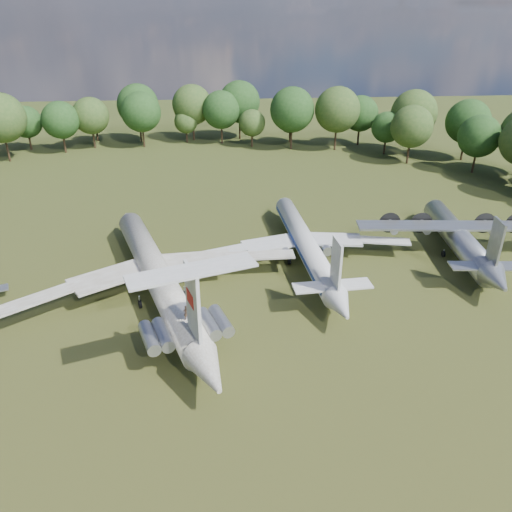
{
  "coord_description": "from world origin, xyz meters",
  "views": [
    {
      "loc": [
        6.84,
        -57.27,
        34.58
      ],
      "look_at": [
        11.27,
        0.64,
        5.0
      ],
      "focal_mm": 35.0,
      "sensor_mm": 36.0,
      "label": 1
    }
  ],
  "objects_px": {
    "tu104_jet": "(305,247)",
    "person_on_il62": "(186,312)",
    "an12_transport": "(458,241)",
    "il62_airliner": "(158,279)"
  },
  "relations": [
    {
      "from": "tu104_jet",
      "to": "person_on_il62",
      "type": "height_order",
      "value": "person_on_il62"
    },
    {
      "from": "tu104_jet",
      "to": "an12_transport",
      "type": "height_order",
      "value": "an12_transport"
    },
    {
      "from": "tu104_jet",
      "to": "il62_airliner",
      "type": "bearing_deg",
      "value": -161.56
    },
    {
      "from": "an12_transport",
      "to": "tu104_jet",
      "type": "bearing_deg",
      "value": -174.42
    },
    {
      "from": "tu104_jet",
      "to": "an12_transport",
      "type": "relative_size",
      "value": 1.26
    },
    {
      "from": "tu104_jet",
      "to": "an12_transport",
      "type": "distance_m",
      "value": 23.49
    },
    {
      "from": "tu104_jet",
      "to": "person_on_il62",
      "type": "xyz_separation_m",
      "value": [
        -16.3,
        -21.77,
        3.63
      ]
    },
    {
      "from": "tu104_jet",
      "to": "an12_transport",
      "type": "xyz_separation_m",
      "value": [
        23.49,
        0.23,
        0.1
      ]
    },
    {
      "from": "il62_airliner",
      "to": "person_on_il62",
      "type": "distance_m",
      "value": 14.25
    },
    {
      "from": "tu104_jet",
      "to": "person_on_il62",
      "type": "bearing_deg",
      "value": -130.99
    }
  ]
}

